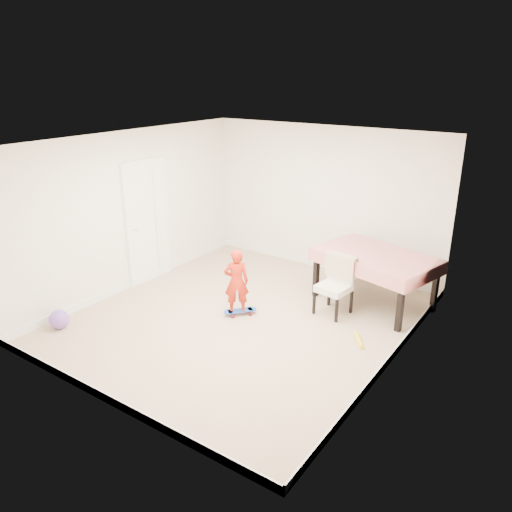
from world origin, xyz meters
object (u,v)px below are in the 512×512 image
Objects in this scene: dining_table at (374,279)px; child at (236,284)px; skateboard at (240,312)px; dining_chair at (334,286)px; balloon at (59,319)px.

child reaches higher than dining_table.
child is at bearing 161.56° from skateboard.
dining_table is at bearing 69.10° from dining_chair.
child is 2.59m from balloon.
dining_chair is 4.01m from balloon.
dining_table reaches higher than balloon.
child is 3.61× the size of balloon.
balloon is at bearing 4.60° from child.
dining_table is at bearing -5.07° from skateboard.
balloon is (-3.01, -2.63, -0.31)m from dining_chair.
balloon is at bearing -121.18° from dining_table.
child is (-1.17, -0.86, 0.05)m from dining_chair.
skateboard is (-1.13, -0.83, -0.42)m from dining_chair.
dining_chair is at bearing 176.82° from child.
balloon is (-1.84, -1.78, -0.37)m from child.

